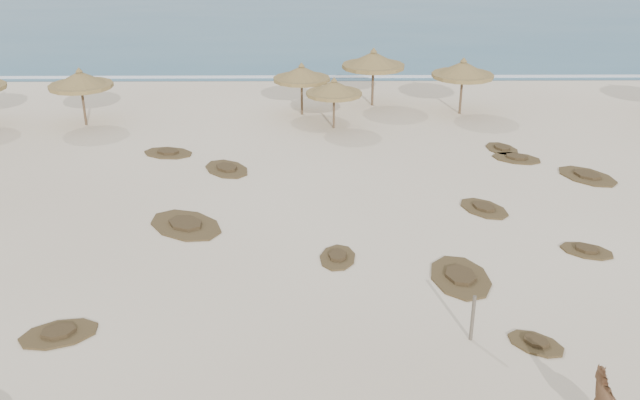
{
  "coord_description": "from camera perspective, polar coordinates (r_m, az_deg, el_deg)",
  "views": [
    {
      "loc": [
        -1.25,
        -16.41,
        10.3
      ],
      "look_at": [
        -1.04,
        5.0,
        1.01
      ],
      "focal_mm": 40.0,
      "sensor_mm": 36.0,
      "label": 1
    }
  ],
  "objects": [
    {
      "name": "palapa_3",
      "position": [
        33.41,
        1.13,
        8.89
      ],
      "size": [
        3.03,
        3.03,
        2.45
      ],
      "rotation": [
        0.0,
        0.0,
        0.18
      ],
      "color": "brown",
      "rests_on": "ground"
    },
    {
      "name": "scrub_13",
      "position": [
        28.94,
        -7.47,
        2.51
      ],
      "size": [
        2.57,
        2.79,
        0.16
      ],
      "rotation": [
        0.0,
        0.0,
        2.16
      ],
      "color": "brown",
      "rests_on": "ground"
    },
    {
      "name": "palapa_5",
      "position": [
        36.34,
        11.37,
        10.15
      ],
      "size": [
        4.0,
        4.0,
        2.86
      ],
      "rotation": [
        0.0,
        0.0,
        -0.4
      ],
      "color": "brown",
      "rests_on": "ground"
    },
    {
      "name": "scrub_5",
      "position": [
        29.85,
        20.59,
        1.82
      ],
      "size": [
        2.76,
        3.01,
        0.16
      ],
      "rotation": [
        0.0,
        0.0,
        2.16
      ],
      "color": "brown",
      "rests_on": "ground"
    },
    {
      "name": "ground",
      "position": [
        19.42,
        3.26,
        -8.62
      ],
      "size": [
        160.0,
        160.0,
        0.0
      ],
      "primitive_type": "plane",
      "color": "beige",
      "rests_on": "ground"
    },
    {
      "name": "scrub_7",
      "position": [
        30.98,
        15.44,
        3.26
      ],
      "size": [
        2.4,
        2.05,
        0.16
      ],
      "rotation": [
        0.0,
        0.0,
        2.71
      ],
      "color": "brown",
      "rests_on": "ground"
    },
    {
      "name": "scrub_6",
      "position": [
        31.18,
        -12.06,
        3.73
      ],
      "size": [
        2.51,
        2.0,
        0.16
      ],
      "rotation": [
        0.0,
        0.0,
        2.84
      ],
      "color": "brown",
      "rests_on": "ground"
    },
    {
      "name": "scrub_11",
      "position": [
        19.45,
        -20.17,
        -9.98
      ],
      "size": [
        2.31,
        1.92,
        0.16
      ],
      "rotation": [
        0.0,
        0.0,
        0.37
      ],
      "color": "brown",
      "rests_on": "ground"
    },
    {
      "name": "scrub_12",
      "position": [
        18.72,
        16.89,
        -10.9
      ],
      "size": [
        1.73,
        1.67,
        0.16
      ],
      "rotation": [
        0.0,
        0.0,
        2.43
      ],
      "color": "brown",
      "rests_on": "ground"
    },
    {
      "name": "scrub_9",
      "position": [
        21.14,
        11.16,
        -6.04
      ],
      "size": [
        1.87,
        2.74,
        0.16
      ],
      "rotation": [
        0.0,
        0.0,
        1.63
      ],
      "color": "brown",
      "rests_on": "ground"
    },
    {
      "name": "fence_post_near",
      "position": [
        18.21,
        12.11,
        -9.22
      ],
      "size": [
        0.12,
        0.12,
        1.26
      ],
      "primitive_type": "cylinder",
      "rotation": [
        0.0,
        0.0,
        -0.29
      ],
      "color": "brown",
      "rests_on": "ground"
    },
    {
      "name": "scrub_10",
      "position": [
        31.96,
        14.36,
        4.0
      ],
      "size": [
        1.7,
        2.12,
        0.16
      ],
      "rotation": [
        0.0,
        0.0,
        1.87
      ],
      "color": "brown",
      "rests_on": "ground"
    },
    {
      "name": "palapa_1",
      "position": [
        35.66,
        -18.63,
        9.05
      ],
      "size": [
        3.05,
        3.05,
        2.79
      ],
      "rotation": [
        0.0,
        0.0,
        0.02
      ],
      "color": "brown",
      "rests_on": "ground"
    },
    {
      "name": "scrub_1",
      "position": [
        24.28,
        -10.7,
        -1.95
      ],
      "size": [
        3.49,
        3.46,
        0.16
      ],
      "rotation": [
        0.0,
        0.0,
        2.38
      ],
      "color": "brown",
      "rests_on": "ground"
    },
    {
      "name": "palapa_2",
      "position": [
        35.56,
        -1.48,
        10.03
      ],
      "size": [
        3.59,
        3.59,
        2.64
      ],
      "rotation": [
        0.0,
        0.0,
        -0.33
      ],
      "color": "brown",
      "rests_on": "ground"
    },
    {
      "name": "scrub_4",
      "position": [
        23.69,
        20.56,
        -3.79
      ],
      "size": [
        1.95,
        1.73,
        0.16
      ],
      "rotation": [
        0.0,
        0.0,
        2.63
      ],
      "color": "brown",
      "rests_on": "ground"
    },
    {
      "name": "palapa_4",
      "position": [
        37.23,
        4.3,
        11.05
      ],
      "size": [
        3.95,
        3.95,
        3.02
      ],
      "rotation": [
        0.0,
        0.0,
        0.26
      ],
      "color": "brown",
      "rests_on": "ground"
    },
    {
      "name": "scrub_2",
      "position": [
        21.81,
        1.42,
        -4.58
      ],
      "size": [
        1.3,
        1.81,
        0.16
      ],
      "rotation": [
        0.0,
        0.0,
        1.45
      ],
      "color": "brown",
      "rests_on": "ground"
    },
    {
      "name": "foam_line",
      "position": [
        43.66,
        1.12,
        9.81
      ],
      "size": [
        70.0,
        0.6,
        0.01
      ],
      "primitive_type": "cube",
      "color": "white",
      "rests_on": "ground"
    },
    {
      "name": "scrub_3",
      "position": [
        25.75,
        12.97,
        -0.64
      ],
      "size": [
        2.18,
        2.42,
        0.16
      ],
      "rotation": [
        0.0,
        0.0,
        2.12
      ],
      "color": "brown",
      "rests_on": "ground"
    }
  ]
}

